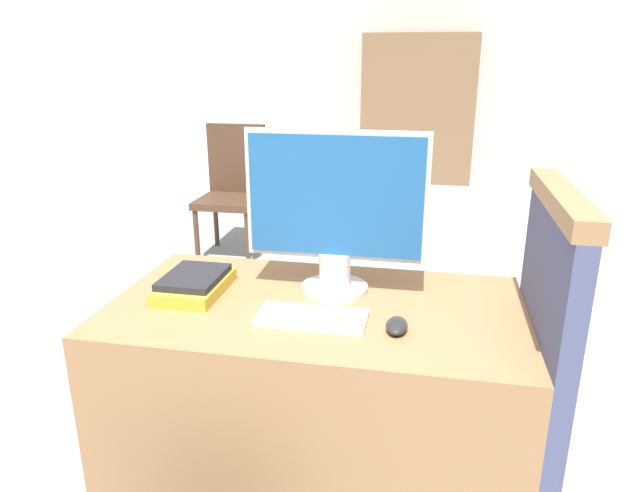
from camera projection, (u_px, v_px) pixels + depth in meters
wall_back at (412, 57)px, 6.55m from camera, size 12.00×0.06×2.80m
desk at (316, 409)px, 1.79m from camera, size 1.21×0.67×0.73m
carrel_divider at (537, 383)px, 1.57m from camera, size 0.07×0.58×1.11m
monitor at (335, 212)px, 1.69m from camera, size 0.54×0.21×0.50m
keyboard at (312, 318)px, 1.57m from camera, size 0.30×0.14×0.02m
mouse at (397, 326)px, 1.51m from camera, size 0.06×0.10×0.03m
book_stack at (194, 284)px, 1.75m from camera, size 0.18×0.27×0.06m
far_chair at (233, 185)px, 4.19m from camera, size 0.44×0.44×0.94m
bookshelf_far at (417, 110)px, 6.49m from camera, size 1.27×0.32×1.65m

